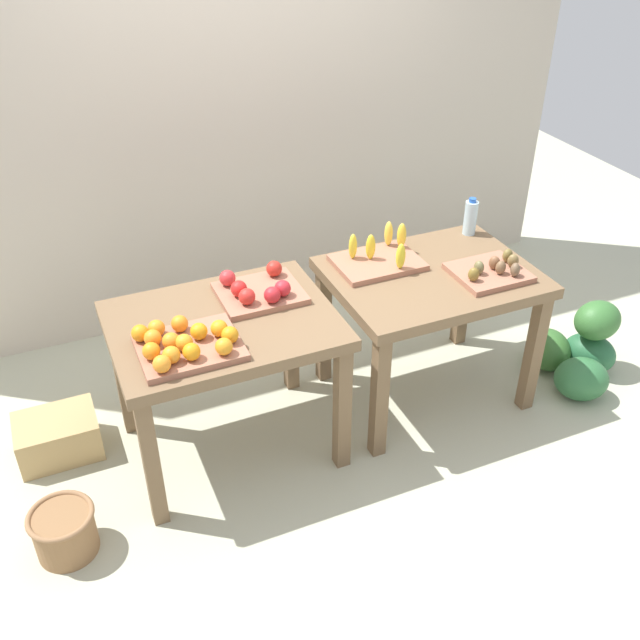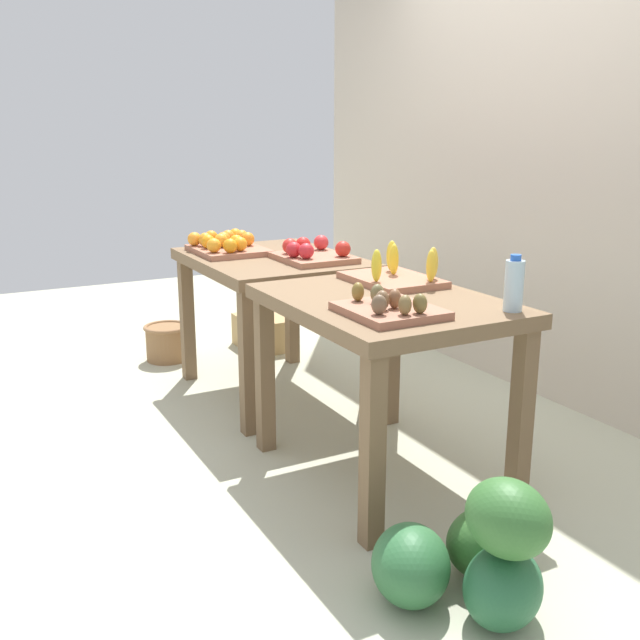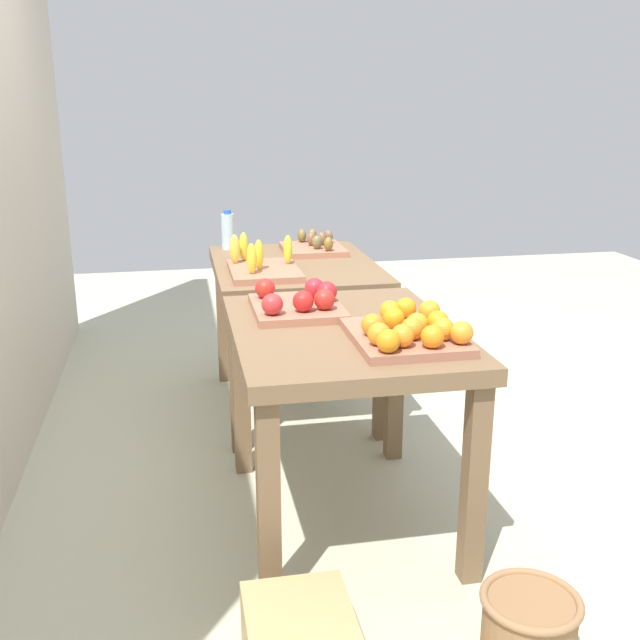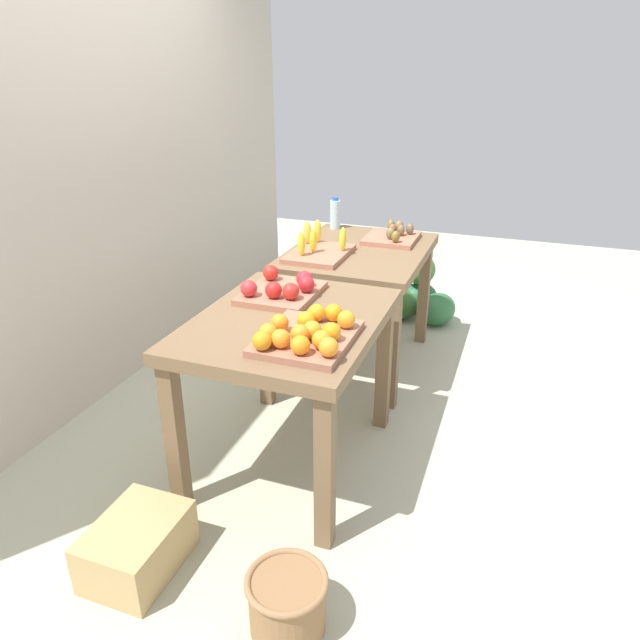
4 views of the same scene
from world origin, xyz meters
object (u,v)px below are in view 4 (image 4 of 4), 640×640
at_px(display_table_right, 359,267).
at_px(banana_crate, 319,250).
at_px(apple_bin, 282,289).
at_px(cardboard_produce_box, 137,546).
at_px(kiwi_bin, 393,236).
at_px(water_bottle, 335,214).
at_px(wicker_basket, 287,602).
at_px(orange_bin, 307,334).
at_px(watermelon_pile, 419,296).
at_px(display_table_left, 289,341).

xyz_separation_m(display_table_right, banana_crate, (-0.21, 0.19, 0.15)).
height_order(apple_bin, cardboard_produce_box, apple_bin).
distance_m(kiwi_bin, water_bottle, 0.48).
relative_size(wicker_basket, cardboard_produce_box, 0.72).
distance_m(apple_bin, kiwi_bin, 1.18).
distance_m(orange_bin, kiwi_bin, 1.59).
xyz_separation_m(water_bottle, watermelon_pile, (0.48, -0.53, -0.71)).
bearing_deg(cardboard_produce_box, orange_bin, -37.95).
distance_m(display_table_left, orange_bin, 0.32).
distance_m(orange_bin, watermelon_pile, 2.33).
bearing_deg(orange_bin, apple_bin, 34.26).
bearing_deg(display_table_left, wicker_basket, -158.19).
bearing_deg(cardboard_produce_box, display_table_right, -8.75).
relative_size(display_table_left, apple_bin, 2.60).
height_order(display_table_left, watermelon_pile, display_table_left).
relative_size(banana_crate, water_bottle, 2.05).
bearing_deg(kiwi_bin, wicker_basket, -174.88).
bearing_deg(water_bottle, orange_bin, -164.87).
distance_m(water_bottle, cardboard_produce_box, 2.48).
relative_size(orange_bin, kiwi_bin, 1.25).
xyz_separation_m(display_table_left, watermelon_pile, (2.01, -0.24, -0.49)).
bearing_deg(cardboard_produce_box, kiwi_bin, -11.52).
bearing_deg(water_bottle, cardboard_produce_box, 179.98).
relative_size(watermelon_pile, wicker_basket, 2.23).
height_order(water_bottle, wicker_basket, water_bottle).
xyz_separation_m(apple_bin, water_bottle, (1.31, 0.17, 0.06)).
distance_m(display_table_right, apple_bin, 0.92).
height_order(display_table_right, kiwi_bin, kiwi_bin).
bearing_deg(cardboard_produce_box, wicker_basket, -94.04).
relative_size(display_table_right, orange_bin, 2.31).
xyz_separation_m(orange_bin, kiwi_bin, (1.59, 0.03, -0.02)).
height_order(display_table_right, apple_bin, apple_bin).
bearing_deg(orange_bin, cardboard_produce_box, 142.05).
xyz_separation_m(display_table_right, water_bottle, (0.41, 0.30, 0.22)).
relative_size(banana_crate, wicker_basket, 1.52).
xyz_separation_m(wicker_basket, cardboard_produce_box, (0.05, 0.65, -0.01)).
distance_m(banana_crate, cardboard_produce_box, 1.88).
bearing_deg(display_table_left, apple_bin, 29.59).
distance_m(kiwi_bin, watermelon_pile, 0.91).
relative_size(apple_bin, wicker_basket, 1.38).
relative_size(display_table_left, banana_crate, 2.36).
relative_size(kiwi_bin, watermelon_pile, 0.56).
bearing_deg(orange_bin, watermelon_pile, -1.55).
xyz_separation_m(display_table_left, wicker_basket, (-0.87, -0.35, -0.54)).
distance_m(orange_bin, banana_crate, 1.18).
bearing_deg(apple_bin, wicker_basket, -156.53).
height_order(display_table_right, banana_crate, banana_crate).
bearing_deg(wicker_basket, watermelon_pile, 2.28).
bearing_deg(display_table_left, display_table_right, 0.00).
distance_m(orange_bin, apple_bin, 0.54).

